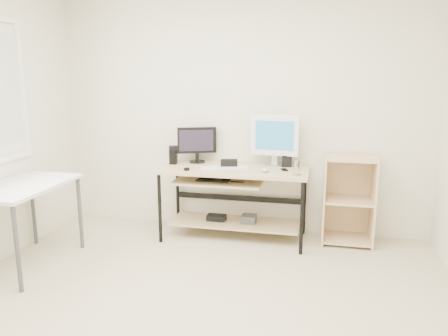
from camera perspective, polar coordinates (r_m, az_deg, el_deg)
room at (r=2.86m, az=-7.67°, el=4.45°), size 4.01×4.01×2.62m
desk at (r=4.51m, az=1.01°, el=-2.63°), size 1.50×0.65×0.75m
side_table at (r=4.21m, az=-24.80°, el=-3.03°), size 0.60×1.00×0.75m
shelf_unit at (r=4.62m, az=15.90°, el=-3.88°), size 0.50×0.40×0.90m
black_monitor at (r=4.72m, az=-3.56°, el=3.35°), size 0.41×0.19×0.38m
white_imac at (r=4.54m, az=6.63°, el=4.09°), size 0.50×0.16×0.53m
keyboard at (r=4.46m, az=-0.02°, el=0.10°), size 0.50×0.29×0.02m
mouse at (r=4.31m, az=5.36°, el=-0.24°), size 0.10×0.13×0.04m
center_speaker at (r=4.48m, az=0.65°, el=0.60°), size 0.19×0.12×0.09m
speaker_left at (r=4.74m, az=-6.63°, el=1.82°), size 0.12×0.12×0.18m
speaker_right at (r=4.59m, az=8.21°, el=0.96°), size 0.11×0.11×0.12m
audio_controller at (r=4.67m, az=-6.67°, el=1.39°), size 0.08×0.05×0.15m
volume_puck at (r=4.37m, az=-4.90°, el=-0.16°), size 0.07×0.07×0.02m
smartphone at (r=4.41m, az=7.87°, el=-0.22°), size 0.09×0.12×0.01m
coaster at (r=4.21m, az=9.51°, el=-0.88°), size 0.09×0.09×0.01m
drinking_glass at (r=4.20m, az=9.54°, el=0.02°), size 0.07×0.07×0.13m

